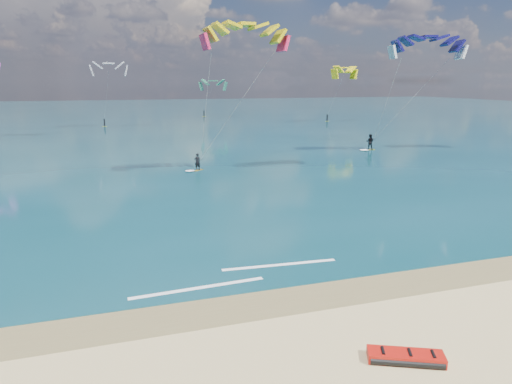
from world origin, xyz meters
TOP-DOWN VIEW (x-y plane):
  - ground at (0.00, 40.00)m, footprint 320.00×320.00m
  - wet_sand_strip at (0.00, 3.00)m, footprint 320.00×2.40m
  - sea at (0.00, 104.00)m, footprint 320.00×200.00m
  - packed_kite_mid at (4.22, -1.88)m, footprint 2.66×1.92m
  - kitesurfer_main at (5.54, 28.09)m, footprint 10.06×5.79m
  - kitesurfer_far at (28.33, 34.57)m, footprint 10.81×7.64m
  - shoreline_foam at (1.03, 5.64)m, footprint 9.66×1.89m
  - distant_kites at (-4.06, 79.79)m, footprint 90.67×36.63m

SIDE VIEW (x-z plane):
  - ground at x=0.00m, z-range 0.00..0.00m
  - packed_kite_mid at x=4.22m, z-range -0.18..0.18m
  - wet_sand_strip at x=0.00m, z-range 0.00..0.01m
  - sea at x=0.00m, z-range 0.00..0.04m
  - shoreline_foam at x=1.03m, z-range 0.04..0.05m
  - distant_kites at x=-4.06m, z-range -0.72..11.77m
  - kitesurfer_main at x=5.54m, z-range 0.29..14.76m
  - kitesurfer_far at x=28.33m, z-range 0.38..15.19m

